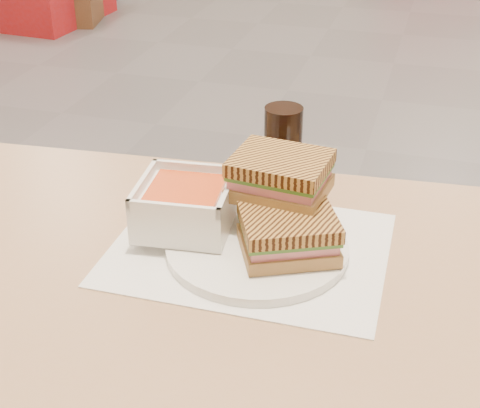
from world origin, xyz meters
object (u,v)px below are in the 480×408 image
(main_table, at_px, (199,343))
(soup_bowl, at_px, (186,207))
(cola_glass, at_px, (283,146))
(plate, at_px, (257,248))
(panini_lower, at_px, (288,234))

(main_table, bearing_deg, soup_bowl, 116.60)
(cola_glass, bearing_deg, plate, -85.70)
(panini_lower, xyz_separation_m, cola_glass, (-0.06, 0.23, 0.02))
(soup_bowl, bearing_deg, panini_lower, -9.11)
(plate, xyz_separation_m, soup_bowl, (-0.11, 0.02, 0.04))
(main_table, relative_size, soup_bowl, 8.59)
(cola_glass, bearing_deg, panini_lower, -74.61)
(plate, bearing_deg, cola_glass, 94.30)
(main_table, height_order, plate, plate)
(soup_bowl, height_order, panini_lower, soup_bowl)
(main_table, bearing_deg, panini_lower, 34.72)
(plate, distance_m, cola_glass, 0.23)
(plate, bearing_deg, panini_lower, -9.81)
(soup_bowl, relative_size, cola_glass, 1.08)
(cola_glass, bearing_deg, main_table, -98.54)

